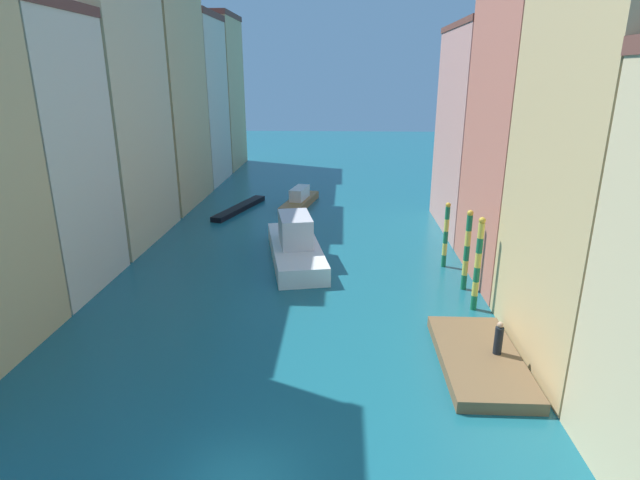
% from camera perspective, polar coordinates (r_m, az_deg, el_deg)
% --- Properties ---
extents(ground_plane, '(154.00, 154.00, 0.00)m').
position_cam_1_polar(ground_plane, '(38.62, -1.93, 0.12)').
color(ground_plane, '#196070').
extents(building_left_1, '(6.19, 7.55, 15.56)m').
position_cam_1_polar(building_left_1, '(32.12, -29.71, 8.36)').
color(building_left_1, beige).
rests_on(building_left_1, ground).
extents(building_left_2, '(6.19, 10.62, 18.16)m').
position_cam_1_polar(building_left_2, '(40.14, -23.03, 12.68)').
color(building_left_2, beige).
rests_on(building_left_2, ground).
extents(building_left_3, '(6.19, 11.22, 19.52)m').
position_cam_1_polar(building_left_3, '(50.51, -17.64, 14.87)').
color(building_left_3, '#DBB77A').
rests_on(building_left_3, ground).
extents(building_left_4, '(6.19, 9.65, 18.33)m').
position_cam_1_polar(building_left_4, '(60.51, -14.17, 15.01)').
color(building_left_4, beige).
rests_on(building_left_4, ground).
extents(building_left_5, '(6.19, 10.07, 19.24)m').
position_cam_1_polar(building_left_5, '(70.32, -11.81, 15.91)').
color(building_left_5, '#DBB77A').
rests_on(building_left_5, ground).
extents(building_right_1, '(6.19, 9.37, 15.73)m').
position_cam_1_polar(building_right_1, '(23.64, 30.54, 5.70)').
color(building_right_1, '#DBB77A').
rests_on(building_right_1, ground).
extents(building_right_2, '(6.19, 9.42, 21.10)m').
position_cam_1_polar(building_right_2, '(31.87, 23.64, 14.20)').
color(building_right_2, '#C6705B').
rests_on(building_right_2, ground).
extents(building_right_3, '(6.19, 11.01, 15.57)m').
position_cam_1_polar(building_right_3, '(41.81, 18.30, 11.56)').
color(building_right_3, tan).
rests_on(building_right_3, ground).
extents(waterfront_dock, '(3.37, 6.94, 0.52)m').
position_cam_1_polar(waterfront_dock, '(23.48, 17.51, -12.65)').
color(waterfront_dock, brown).
rests_on(waterfront_dock, ground).
extents(person_on_dock, '(0.36, 0.36, 1.50)m').
position_cam_1_polar(person_on_dock, '(23.27, 19.47, -10.47)').
color(person_on_dock, black).
rests_on(person_on_dock, waterfront_dock).
extents(mooring_pole_0, '(0.36, 0.36, 5.11)m').
position_cam_1_polar(mooring_pole_0, '(27.54, 17.34, -2.54)').
color(mooring_pole_0, '#197247').
rests_on(mooring_pole_0, ground).
extents(mooring_pole_1, '(0.35, 0.35, 4.77)m').
position_cam_1_polar(mooring_pole_1, '(30.06, 16.21, -1.05)').
color(mooring_pole_1, '#197247').
rests_on(mooring_pole_1, ground).
extents(mooring_pole_2, '(0.33, 0.33, 4.30)m').
position_cam_1_polar(mooring_pole_2, '(33.40, 13.99, 0.62)').
color(mooring_pole_2, '#197247').
rests_on(mooring_pole_2, ground).
extents(vaporetto_white, '(5.03, 10.48, 3.12)m').
position_cam_1_polar(vaporetto_white, '(34.06, -2.79, -0.59)').
color(vaporetto_white, white).
rests_on(vaporetto_white, ground).
extents(gondola_black, '(3.45, 8.65, 0.44)m').
position_cam_1_polar(gondola_black, '(47.31, -9.04, 3.57)').
color(gondola_black, black).
rests_on(gondola_black, ground).
extents(motorboat_0, '(3.29, 7.77, 1.79)m').
position_cam_1_polar(motorboat_0, '(48.33, -2.30, 4.57)').
color(motorboat_0, olive).
rests_on(motorboat_0, ground).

